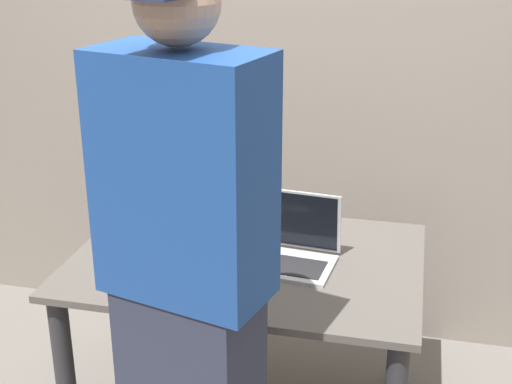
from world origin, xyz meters
TOP-DOWN VIEW (x-y plane):
  - desk at (0.00, 0.00)m, footprint 1.22×0.85m
  - laptop at (0.16, 0.01)m, footprint 0.33×0.28m
  - beer_bottle_green at (-0.38, 0.20)m, footprint 0.07×0.07m
  - beer_bottle_brown at (-0.44, 0.25)m, footprint 0.06×0.06m
  - person_figure at (0.00, -0.64)m, footprint 0.47×0.35m
  - coffee_mug at (-0.08, 0.19)m, footprint 0.12×0.08m
  - back_wall at (0.00, 0.79)m, footprint 6.00×0.10m

SIDE VIEW (x-z plane):
  - desk at x=0.00m, z-range 0.23..0.93m
  - coffee_mug at x=-0.08m, z-range 0.70..0.80m
  - laptop at x=0.16m, z-range 0.64..0.87m
  - beer_bottle_brown at x=-0.44m, z-range 0.67..0.95m
  - beer_bottle_green at x=-0.38m, z-range 0.67..0.97m
  - person_figure at x=0.00m, z-range 0.01..1.79m
  - back_wall at x=0.00m, z-range 0.00..2.60m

